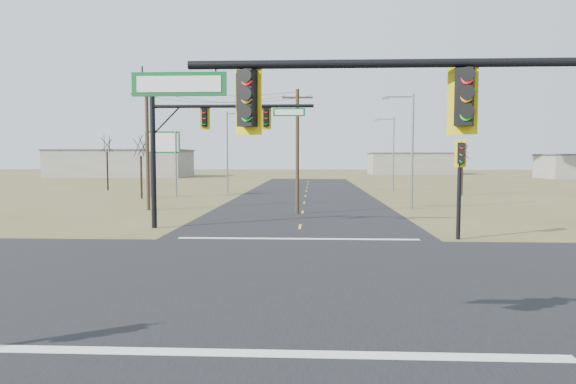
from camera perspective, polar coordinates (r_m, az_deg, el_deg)
The scene contains 19 objects.
ground at distance 18.24m, azimuth 0.42°, elevation -9.01°, with size 320.00×320.00×0.00m, color brown.
road_ew at distance 18.23m, azimuth 0.42°, elevation -8.97°, with size 160.00×14.00×0.02m, color black.
road_ns at distance 18.23m, azimuth 0.42°, elevation -8.97°, with size 14.00×160.00×0.02m, color black.
stop_bar_near at distance 11.05m, azimuth -1.22°, elevation -17.51°, with size 12.00×0.40×0.01m, color silver.
stop_bar_far at distance 25.59m, azimuth 1.09°, elevation -5.21°, with size 12.00×0.40×0.01m, color silver.
mast_arm_near at distance 10.07m, azimuth 19.19°, elevation 7.12°, with size 10.33×0.59×6.38m.
mast_arm_far at distance 29.71m, azimuth -9.48°, elevation 6.44°, with size 9.33×0.51×7.56m.
pedestal_signal_ne at distance 26.56m, azimuth 18.60°, elevation 2.51°, with size 0.67×0.59×4.97m.
utility_pole_near at distance 36.74m, azimuth 1.05°, elevation 4.77°, with size 2.18×0.26×8.92m.
utility_pole_far at distance 41.05m, azimuth -15.35°, elevation 4.93°, with size 2.25×0.83×9.50m.
highway_sign at distance 54.71m, azimuth -13.74°, elevation 4.43°, with size 3.61×0.23×6.77m.
streetlight_a at distance 41.32m, azimuth 13.40°, elevation 5.10°, with size 2.51×0.35×8.98m.
streetlight_b at distance 63.36m, azimuth 11.47°, elevation 4.61°, with size 2.49×0.39×8.91m.
streetlight_c at distance 59.41m, azimuth -6.57°, elevation 4.92°, with size 2.59×0.31×9.29m.
bare_tree_a at distance 52.90m, azimuth -16.05°, elevation 5.01°, with size 3.52×3.52×6.68m.
bare_tree_b at distance 67.61m, azimuth -19.49°, elevation 5.13°, with size 3.78×3.78×7.31m.
bare_tree_c at distance 57.90m, azimuth 18.84°, elevation 4.41°, with size 2.92×2.92×6.18m.
warehouse_left at distance 115.21m, azimuth -18.00°, elevation 2.99°, with size 28.00×14.00×5.50m, color gray.
warehouse_mid at distance 130.06m, azimuth 13.50°, elevation 3.04°, with size 20.00×12.00×5.00m, color gray.
Camera 1 is at (0.71, -17.77, 4.05)m, focal length 32.00 mm.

